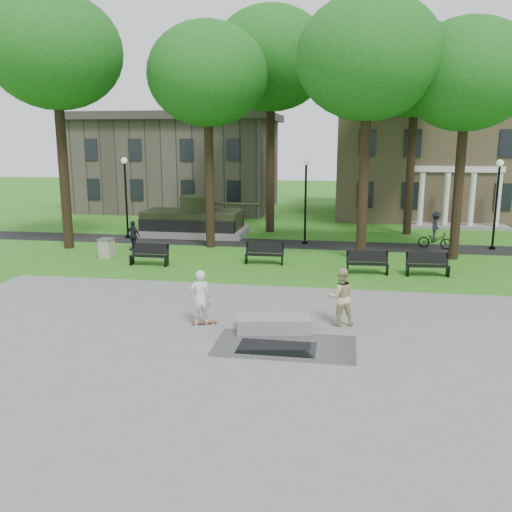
{
  "coord_description": "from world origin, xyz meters",
  "views": [
    {
      "loc": [
        2.72,
        -17.7,
        5.75
      ],
      "look_at": [
        -0.59,
        2.17,
        1.4
      ],
      "focal_mm": 38.0,
      "sensor_mm": 36.0,
      "label": 1
    }
  ],
  "objects": [
    {
      "name": "ground",
      "position": [
        0.0,
        0.0,
        0.0
      ],
      "size": [
        120.0,
        120.0,
        0.0
      ],
      "primitive_type": "plane",
      "color": "#306117",
      "rests_on": "ground"
    },
    {
      "name": "plaza",
      "position": [
        0.0,
        -5.0,
        0.01
      ],
      "size": [
        22.0,
        16.0,
        0.02
      ],
      "primitive_type": "cube",
      "color": "gray",
      "rests_on": "ground"
    },
    {
      "name": "footpath",
      "position": [
        0.0,
        12.0,
        0.01
      ],
      "size": [
        44.0,
        2.6,
        0.01
      ],
      "primitive_type": "cube",
      "color": "black",
      "rests_on": "ground"
    },
    {
      "name": "building_right",
      "position": [
        10.0,
        26.0,
        4.34
      ],
      "size": [
        17.0,
        12.0,
        8.6
      ],
      "color": "#9E8460",
      "rests_on": "ground"
    },
    {
      "name": "building_left",
      "position": [
        -11.0,
        26.5,
        3.6
      ],
      "size": [
        15.0,
        10.0,
        7.2
      ],
      "primitive_type": "cube",
      "color": "#4C443D",
      "rests_on": "ground"
    },
    {
      "name": "tree_0",
      "position": [
        -12.0,
        9.0,
        10.03
      ],
      "size": [
        6.8,
        6.8,
        12.97
      ],
      "color": "black",
      "rests_on": "ground"
    },
    {
      "name": "tree_1",
      "position": [
        -4.5,
        10.5,
        8.95
      ],
      "size": [
        6.2,
        6.2,
        11.63
      ],
      "color": "black",
      "rests_on": "ground"
    },
    {
      "name": "tree_2",
      "position": [
        3.5,
        8.5,
        9.32
      ],
      "size": [
        6.6,
        6.6,
        12.16
      ],
      "color": "black",
      "rests_on": "ground"
    },
    {
      "name": "tree_3",
      "position": [
        8.0,
        9.5,
        8.6
      ],
      "size": [
        6.0,
        6.0,
        11.19
      ],
      "color": "black",
      "rests_on": "ground"
    },
    {
      "name": "tree_4",
      "position": [
        -2.0,
        16.0,
        10.39
      ],
      "size": [
        7.2,
        7.2,
        13.5
      ],
      "color": "black",
      "rests_on": "ground"
    },
    {
      "name": "tree_5",
      "position": [
        6.5,
        16.5,
        9.67
      ],
      "size": [
        6.4,
        6.4,
        12.44
      ],
      "color": "black",
      "rests_on": "ground"
    },
    {
      "name": "lamp_left",
      "position": [
        -10.0,
        12.3,
        2.79
      ],
      "size": [
        0.36,
        0.36,
        4.73
      ],
      "color": "black",
      "rests_on": "ground"
    },
    {
      "name": "lamp_mid",
      "position": [
        0.5,
        12.3,
        2.79
      ],
      "size": [
        0.36,
        0.36,
        4.73
      ],
      "color": "black",
      "rests_on": "ground"
    },
    {
      "name": "lamp_right",
      "position": [
        10.5,
        12.3,
        2.79
      ],
      "size": [
        0.36,
        0.36,
        4.73
      ],
      "color": "black",
      "rests_on": "ground"
    },
    {
      "name": "tank_monument",
      "position": [
        -6.46,
        14.0,
        0.86
      ],
      "size": [
        7.45,
        3.4,
        2.4
      ],
      "color": "gray",
      "rests_on": "ground"
    },
    {
      "name": "puddle",
      "position": [
        0.94,
        -3.5,
        0.02
      ],
      "size": [
        2.2,
        1.2,
        0.0
      ],
      "primitive_type": "cube",
      "color": "black",
      "rests_on": "plaza"
    },
    {
      "name": "concrete_block",
      "position": [
        0.66,
        -2.1,
        0.24
      ],
      "size": [
        2.34,
        1.36,
        0.45
      ],
      "primitive_type": "cube",
      "rotation": [
        0.0,
        0.0,
        0.17
      ],
      "color": "gray",
      "rests_on": "plaza"
    },
    {
      "name": "skateboard",
      "position": [
        -1.57,
        -1.88,
        0.06
      ],
      "size": [
        0.8,
        0.46,
        0.07
      ],
      "primitive_type": "cube",
      "rotation": [
        0.0,
        0.0,
        0.36
      ],
      "color": "brown",
      "rests_on": "plaza"
    },
    {
      "name": "skateboarder",
      "position": [
        -1.69,
        -1.93,
        0.9
      ],
      "size": [
        0.76,
        0.67,
        1.76
      ],
      "primitive_type": "imported",
      "rotation": [
        0.0,
        0.0,
        3.61
      ],
      "color": "silver",
      "rests_on": "plaza"
    },
    {
      "name": "friend_watching",
      "position": [
        2.65,
        -1.24,
        0.94
      ],
      "size": [
        1.07,
        0.94,
        1.84
      ],
      "primitive_type": "imported",
      "rotation": [
        0.0,
        0.0,
        3.46
      ],
      "color": "tan",
      "rests_on": "plaza"
    },
    {
      "name": "pedestrian_walker",
      "position": [
        -8.28,
        8.89,
        0.79
      ],
      "size": [
        1.01,
        0.73,
        1.59
      ],
      "primitive_type": "imported",
      "rotation": [
        0.0,
        0.0,
        -0.42
      ],
      "color": "black",
      "rests_on": "ground"
    },
    {
      "name": "cyclist",
      "position": [
        7.51,
        12.05,
        0.81
      ],
      "size": [
        1.86,
        1.12,
        1.99
      ],
      "rotation": [
        0.0,
        0.0,
        1.26
      ],
      "color": "black",
      "rests_on": "ground"
    },
    {
      "name": "park_bench_0",
      "position": [
        -6.22,
        5.79,
        0.52
      ],
      "size": [
        1.81,
        0.56,
        1.0
      ],
      "rotation": [
        0.0,
        0.0,
        -0.02
      ],
      "color": "black",
      "rests_on": "ground"
    },
    {
      "name": "park_bench_1",
      "position": [
        -0.98,
        6.93,
        0.52
      ],
      "size": [
        1.81,
        0.56,
        1.0
      ],
      "rotation": [
        0.0,
        0.0,
        0.02
      ],
      "color": "black",
      "rests_on": "ground"
    },
    {
      "name": "park_bench_2",
      "position": [
        3.73,
        5.77,
        0.52
      ],
      "size": [
        1.82,
        0.63,
        1.0
      ],
      "rotation": [
        0.0,
        0.0,
        0.06
      ],
      "color": "black",
      "rests_on": "ground"
    },
    {
      "name": "park_bench_3",
      "position": [
        6.27,
        5.83,
        0.52
      ],
      "size": [
        1.83,
        0.69,
        1.0
      ],
      "rotation": [
        0.0,
        0.0,
        0.09
      ],
      "color": "black",
      "rests_on": "ground"
    },
    {
      "name": "trash_bin",
      "position": [
        -8.9,
        6.98,
        0.49
      ],
      "size": [
        0.72,
        0.72,
        0.96
      ],
      "rotation": [
        0.0,
        0.0,
        -0.09
      ],
      "color": "#A59D88",
      "rests_on": "ground"
    }
  ]
}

